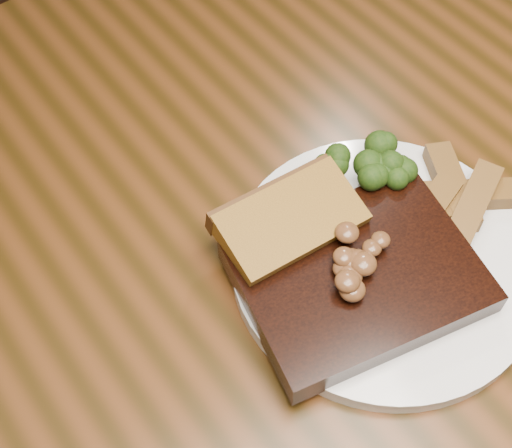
# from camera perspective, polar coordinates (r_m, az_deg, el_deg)

# --- Properties ---
(dining_table) EXTENTS (1.60, 0.90, 0.75)m
(dining_table) POSITION_cam_1_polar(r_m,az_deg,el_deg) (0.72, 1.20, -5.47)
(dining_table) COLOR #45240D
(dining_table) RESTS_ON ground
(chair_far) EXTENTS (0.40, 0.40, 0.83)m
(chair_far) POSITION_cam_1_polar(r_m,az_deg,el_deg) (1.32, -13.59, 14.90)
(chair_far) COLOR black
(chair_far) RESTS_ON ground
(plate) EXTENTS (0.27, 0.27, 0.01)m
(plate) POSITION_cam_1_polar(r_m,az_deg,el_deg) (0.64, 10.13, -3.07)
(plate) COLOR silver
(plate) RESTS_ON dining_table
(steak) EXTENTS (0.22, 0.18, 0.03)m
(steak) POSITION_cam_1_polar(r_m,az_deg,el_deg) (0.60, 8.10, -4.19)
(steak) COLOR black
(steak) RESTS_ON plate
(steak_bone) EXTENTS (0.16, 0.05, 0.02)m
(steak_bone) POSITION_cam_1_polar(r_m,az_deg,el_deg) (0.59, 12.29, -8.83)
(steak_bone) COLOR beige
(steak_bone) RESTS_ON plate
(mushroom_pile) EXTENTS (0.06, 0.06, 0.03)m
(mushroom_pile) POSITION_cam_1_polar(r_m,az_deg,el_deg) (0.58, 8.18, -2.71)
(mushroom_pile) COLOR brown
(mushroom_pile) RESTS_ON steak
(garlic_bread) EXTENTS (0.13, 0.08, 0.03)m
(garlic_bread) POSITION_cam_1_polar(r_m,az_deg,el_deg) (0.62, 2.68, -0.94)
(garlic_bread) COLOR #895D18
(garlic_bread) RESTS_ON plate
(potato_wedges) EXTENTS (0.12, 0.12, 0.02)m
(potato_wedges) POSITION_cam_1_polar(r_m,az_deg,el_deg) (0.66, 14.30, 1.80)
(potato_wedges) COLOR brown
(potato_wedges) RESTS_ON plate
(broccoli_cluster) EXTENTS (0.07, 0.07, 0.04)m
(broccoli_cluster) POSITION_cam_1_polar(r_m,az_deg,el_deg) (0.66, 9.27, 3.74)
(broccoli_cluster) COLOR #24380C
(broccoli_cluster) RESTS_ON plate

